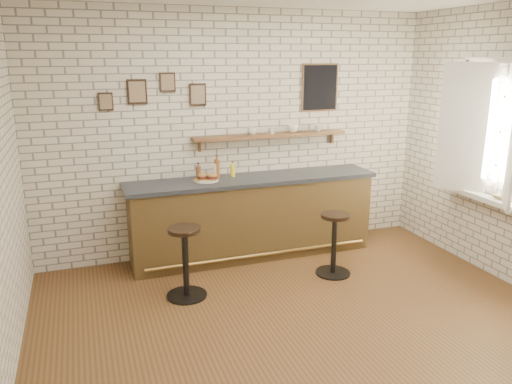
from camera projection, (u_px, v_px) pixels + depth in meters
ground at (302, 320)px, 4.78m from camera, size 5.00×5.00×0.00m
bar_counter at (253, 217)px, 6.22m from camera, size 3.10×0.65×1.01m
sandwich_plate at (207, 180)px, 5.92m from camera, size 0.28×0.28×0.01m
ciabatta_sandwich at (207, 177)px, 5.91m from camera, size 0.26×0.19×0.08m
potato_chips at (205, 180)px, 5.91m from camera, size 0.25×0.19×0.00m
bitters_bottle_brown at (198, 173)px, 5.97m from camera, size 0.06×0.06×0.20m
bitters_bottle_white at (216, 170)px, 6.04m from camera, size 0.06×0.06×0.23m
bitters_bottle_amber at (217, 169)px, 6.04m from camera, size 0.07×0.07×0.28m
condiment_bottle_yellow at (233, 170)px, 6.11m from camera, size 0.06×0.06×0.19m
bar_stool_left at (185, 260)px, 5.14m from camera, size 0.42×0.42×0.76m
bar_stool_right at (334, 242)px, 5.69m from camera, size 0.42×0.42×0.73m
wall_shelf at (271, 136)px, 6.24m from camera, size 2.00×0.18×0.18m
shelf_cup_a at (252, 131)px, 6.15m from camera, size 0.11×0.11×0.09m
shelf_cup_b at (272, 131)px, 6.23m from camera, size 0.12×0.12×0.08m
shelf_cup_c at (293, 128)px, 6.32m from camera, size 0.14×0.14×0.11m
shelf_cup_d at (318, 128)px, 6.44m from camera, size 0.12×0.12×0.09m
back_wall_decor at (256, 89)px, 6.11m from camera, size 2.96×0.02×0.56m
window_sill at (488, 198)px, 5.59m from camera, size 0.20×1.35×0.06m
casement_window at (494, 132)px, 5.37m from camera, size 0.40×1.30×1.56m
book_lower at (500, 199)px, 5.40m from camera, size 0.19×0.24×0.02m
book_upper at (500, 198)px, 5.40m from camera, size 0.18×0.23×0.02m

